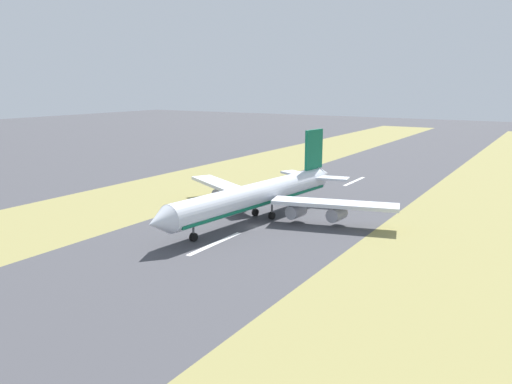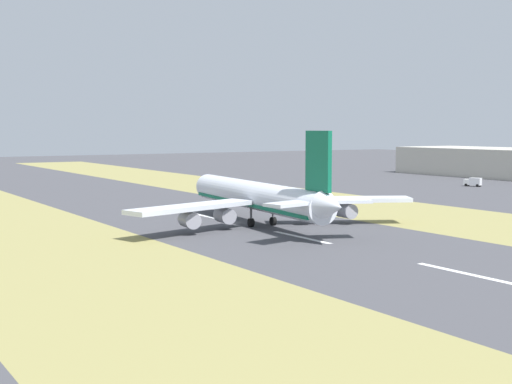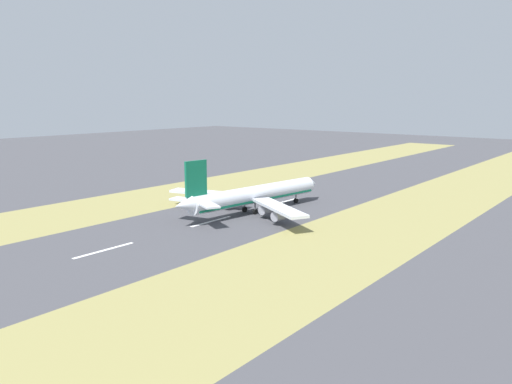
% 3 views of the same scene
% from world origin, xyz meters
% --- Properties ---
extents(ground_plane, '(800.00, 800.00, 0.00)m').
position_xyz_m(ground_plane, '(0.00, 0.00, 0.00)').
color(ground_plane, '#424247').
extents(grass_median_west, '(40.00, 600.00, 0.01)m').
position_xyz_m(grass_median_west, '(-45.00, 0.00, 0.00)').
color(grass_median_west, olive).
rests_on(grass_median_west, ground).
extents(grass_median_east, '(40.00, 600.00, 0.01)m').
position_xyz_m(grass_median_east, '(45.00, 0.00, 0.00)').
color(grass_median_east, olive).
rests_on(grass_median_east, ground).
extents(centreline_dash_near, '(1.20, 18.00, 0.01)m').
position_xyz_m(centreline_dash_near, '(0.00, -64.99, 0.01)').
color(centreline_dash_near, silver).
rests_on(centreline_dash_near, ground).
extents(centreline_dash_mid, '(1.20, 18.00, 0.01)m').
position_xyz_m(centreline_dash_mid, '(0.00, -24.99, 0.01)').
color(centreline_dash_mid, silver).
rests_on(centreline_dash_mid, ground).
extents(centreline_dash_far, '(1.20, 18.00, 0.01)m').
position_xyz_m(centreline_dash_far, '(0.00, 15.01, 0.01)').
color(centreline_dash_far, silver).
rests_on(centreline_dash_far, ground).
extents(airplane_main_jet, '(63.73, 67.19, 20.20)m').
position_xyz_m(airplane_main_jet, '(2.21, -6.89, 6.02)').
color(airplane_main_jet, silver).
rests_on(airplane_main_jet, ground).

